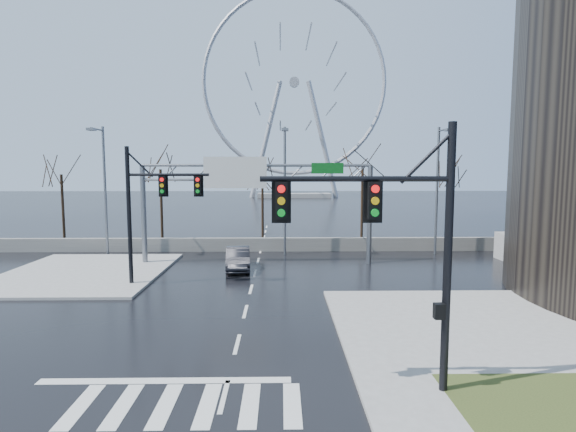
{
  "coord_description": "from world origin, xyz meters",
  "views": [
    {
      "loc": [
        1.69,
        -16.66,
        6.64
      ],
      "look_at": [
        2.1,
        9.31,
        4.0
      ],
      "focal_mm": 28.0,
      "sensor_mm": 36.0,
      "label": 1
    }
  ],
  "objects_px": {
    "ferris_wheel": "(294,90)",
    "car": "(238,258)",
    "signal_mast_near": "(402,233)",
    "signal_mast_far": "(148,202)",
    "sign_gantry": "(252,191)"
  },
  "relations": [
    {
      "from": "sign_gantry",
      "to": "car",
      "type": "height_order",
      "value": "sign_gantry"
    },
    {
      "from": "sign_gantry",
      "to": "car",
      "type": "bearing_deg",
      "value": -114.38
    },
    {
      "from": "signal_mast_near",
      "to": "ferris_wheel",
      "type": "relative_size",
      "value": 0.16
    },
    {
      "from": "signal_mast_far",
      "to": "car",
      "type": "bearing_deg",
      "value": 41.79
    },
    {
      "from": "signal_mast_near",
      "to": "ferris_wheel",
      "type": "xyz_separation_m",
      "value": [
        -0.14,
        99.04,
        21.26
      ]
    },
    {
      "from": "signal_mast_near",
      "to": "signal_mast_far",
      "type": "height_order",
      "value": "same"
    },
    {
      "from": "signal_mast_near",
      "to": "signal_mast_far",
      "type": "bearing_deg",
      "value": 130.26
    },
    {
      "from": "ferris_wheel",
      "to": "car",
      "type": "xyz_separation_m",
      "value": [
        -6.21,
        -81.87,
        -25.39
      ]
    },
    {
      "from": "car",
      "to": "signal_mast_near",
      "type": "bearing_deg",
      "value": -74.91
    },
    {
      "from": "ferris_wheel",
      "to": "car",
      "type": "height_order",
      "value": "ferris_wheel"
    },
    {
      "from": "sign_gantry",
      "to": "ferris_wheel",
      "type": "relative_size",
      "value": 0.32
    },
    {
      "from": "signal_mast_near",
      "to": "sign_gantry",
      "type": "xyz_separation_m",
      "value": [
        -5.52,
        19.0,
        0.31
      ]
    },
    {
      "from": "sign_gantry",
      "to": "ferris_wheel",
      "type": "bearing_deg",
      "value": 86.16
    },
    {
      "from": "ferris_wheel",
      "to": "car",
      "type": "relative_size",
      "value": 11.33
    },
    {
      "from": "signal_mast_near",
      "to": "car",
      "type": "distance_m",
      "value": 18.76
    }
  ]
}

